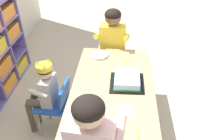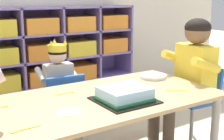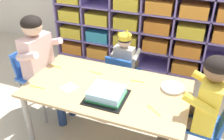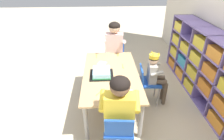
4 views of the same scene
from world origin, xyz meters
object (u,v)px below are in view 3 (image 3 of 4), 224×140
object	(u,v)px
classroom_chair_blue	(122,74)
child_with_crown	(126,57)
fork_scattered_mid_table	(36,87)
birthday_cake_on_tray	(107,94)
fork_near_cake_tray	(136,81)
guest_at_table_side	(202,99)
paper_plate_stack	(173,88)
fork_at_table_front_edge	(153,110)
activity_table	(107,94)
fork_by_napkin	(56,66)
adult_helper_seated	(42,57)
fork_near_child_seat	(97,73)
classroom_chair_adult_side	(36,73)
classroom_chair_guest_side	(210,125)

from	to	relation	value
classroom_chair_blue	child_with_crown	size ratio (longest dim) A/B	0.71
child_with_crown	fork_scattered_mid_table	world-z (taller)	child_with_crown
birthday_cake_on_tray	fork_near_cake_tray	world-z (taller)	birthday_cake_on_tray
guest_at_table_side	paper_plate_stack	bearing A→B (deg)	-113.14
guest_at_table_side	fork_at_table_front_edge	bearing A→B (deg)	-53.66
activity_table	paper_plate_stack	xyz separation A→B (m)	(0.53, 0.18, 0.08)
fork_at_table_front_edge	fork_by_napkin	world-z (taller)	same
adult_helper_seated	fork_near_child_seat	world-z (taller)	adult_helper_seated
fork_near_cake_tray	fork_by_napkin	bearing A→B (deg)	-179.55
fork_at_table_front_edge	fork_near_child_seat	world-z (taller)	same
child_with_crown	guest_at_table_side	size ratio (longest dim) A/B	0.84
fork_at_table_front_edge	fork_near_child_seat	distance (m)	0.71
paper_plate_stack	fork_by_napkin	xyz separation A→B (m)	(-1.14, -0.03, -0.01)
classroom_chair_blue	fork_by_napkin	distance (m)	0.71
classroom_chair_adult_side	guest_at_table_side	world-z (taller)	guest_at_table_side
birthday_cake_on_tray	fork_scattered_mid_table	world-z (taller)	birthday_cake_on_tray
classroom_chair_adult_side	adult_helper_seated	xyz separation A→B (m)	(0.11, -0.01, 0.21)
classroom_chair_adult_side	fork_near_cake_tray	world-z (taller)	classroom_chair_adult_side
guest_at_table_side	fork_scattered_mid_table	distance (m)	1.37
fork_near_child_seat	fork_at_table_front_edge	bearing A→B (deg)	152.39
paper_plate_stack	fork_near_cake_tray	xyz separation A→B (m)	(-0.32, 0.01, -0.01)
classroom_chair_adult_side	paper_plate_stack	world-z (taller)	classroom_chair_adult_side
classroom_chair_blue	guest_at_table_side	bearing A→B (deg)	153.31
classroom_chair_guest_side	fork_by_napkin	xyz separation A→B (m)	(-1.48, 0.11, 0.17)
fork_scattered_mid_table	fork_at_table_front_edge	world-z (taller)	same
fork_scattered_mid_table	fork_by_napkin	world-z (taller)	same
classroom_chair_adult_side	fork_at_table_front_edge	xyz separation A→B (m)	(1.26, -0.25, 0.10)
classroom_chair_blue	paper_plate_stack	bearing A→B (deg)	152.36
guest_at_table_side	child_with_crown	bearing A→B (deg)	-120.56
guest_at_table_side	fork_near_cake_tray	xyz separation A→B (m)	(-0.56, 0.14, -0.05)
classroom_chair_adult_side	guest_at_table_side	bearing A→B (deg)	-84.77
activity_table	classroom_chair_guest_side	bearing A→B (deg)	2.49
classroom_chair_adult_side	paper_plate_stack	size ratio (longest dim) A/B	3.60
activity_table	guest_at_table_side	distance (m)	0.79
fork_near_child_seat	fork_scattered_mid_table	bearing A→B (deg)	46.00
child_with_crown	paper_plate_stack	size ratio (longest dim) A/B	4.25
classroom_chair_guest_side	fork_by_napkin	bearing A→B (deg)	-88.80
classroom_chair_blue	fork_by_napkin	world-z (taller)	classroom_chair_blue
classroom_chair_guest_side	adult_helper_seated	bearing A→B (deg)	-86.28
activity_table	fork_at_table_front_edge	bearing A→B (deg)	-18.57
fork_by_napkin	fork_near_child_seat	bearing A→B (deg)	-171.04
fork_at_table_front_edge	fork_by_napkin	bearing A→B (deg)	-158.95
activity_table	paper_plate_stack	size ratio (longest dim) A/B	7.14
activity_table	fork_near_child_seat	xyz separation A→B (m)	(-0.18, 0.19, 0.07)
fork_scattered_mid_table	fork_at_table_front_edge	distance (m)	1.02
classroom_chair_adult_side	fork_by_napkin	xyz separation A→B (m)	(0.22, 0.05, 0.10)
fork_at_table_front_edge	guest_at_table_side	bearing A→B (deg)	67.86
fork_near_child_seat	paper_plate_stack	bearing A→B (deg)	-179.72
child_with_crown	fork_scattered_mid_table	xyz separation A→B (m)	(-0.53, -0.86, 0.04)
child_with_crown	fork_near_child_seat	xyz separation A→B (m)	(-0.14, -0.46, 0.04)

